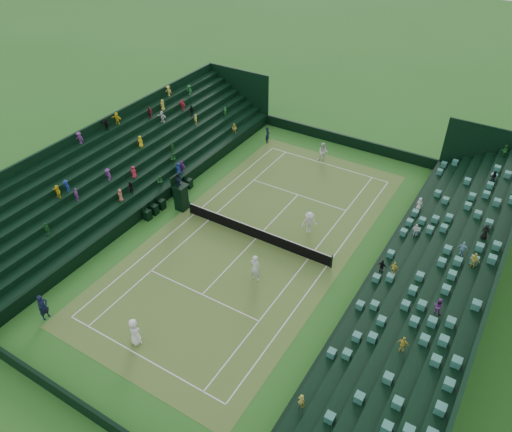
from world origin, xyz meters
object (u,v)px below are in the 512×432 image
object	(u,v)px
player_near_east	(255,268)
player_far_west	(323,152)
umpire_chair	(181,194)
tennis_net	(256,233)
player_near_west	(135,332)
player_far_east	(309,222)

from	to	relation	value
player_near_east	player_far_west	distance (m)	16.00
umpire_chair	player_near_east	distance (m)	9.53
tennis_net	umpire_chair	distance (m)	6.76
tennis_net	player_near_east	world-z (taller)	player_near_east
umpire_chair	player_near_west	world-z (taller)	umpire_chair
player_far_west	player_far_east	bearing A→B (deg)	-89.96
player_near_west	player_far_east	xyz separation A→B (m)	(3.76, 13.89, -0.04)
tennis_net	player_near_west	size ratio (longest dim) A/B	6.44
player_near_east	tennis_net	bearing A→B (deg)	-59.82
umpire_chair	player_near_east	bearing A→B (deg)	-22.58
umpire_chair	player_far_east	bearing A→B (deg)	14.53
tennis_net	player_near_east	distance (m)	4.12
player_far_west	umpire_chair	bearing A→B (deg)	-136.37
player_near_east	player_far_east	bearing A→B (deg)	-97.42
player_near_west	player_far_west	size ratio (longest dim) A/B	1.05
tennis_net	umpire_chair	xyz separation A→B (m)	(-6.70, 0.14, 0.83)
player_near_west	player_far_east	distance (m)	14.39
player_far_east	tennis_net	bearing A→B (deg)	-177.62
tennis_net	player_far_east	size ratio (longest dim) A/B	6.77
umpire_chair	player_near_west	size ratio (longest dim) A/B	1.75
player_far_west	player_near_west	bearing A→B (deg)	-110.45
tennis_net	player_near_west	bearing A→B (deg)	-94.71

